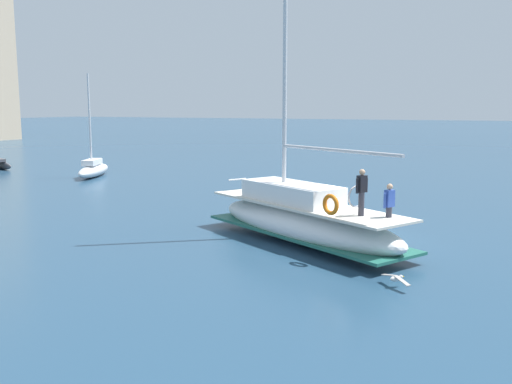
{
  "coord_description": "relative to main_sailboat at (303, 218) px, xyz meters",
  "views": [
    {
      "loc": [
        -20.52,
        -5.57,
        5.1
      ],
      "look_at": [
        -1.01,
        3.74,
        1.8
      ],
      "focal_mm": 39.43,
      "sensor_mm": 36.0,
      "label": 1
    }
  ],
  "objects": [
    {
      "name": "ground_plane",
      "position": [
        0.97,
        -1.81,
        -0.92
      ],
      "size": [
        400.0,
        400.0,
        0.0
      ],
      "primitive_type": "plane",
      "color": "navy"
    },
    {
      "name": "main_sailboat",
      "position": [
        0.0,
        0.0,
        0.0
      ],
      "size": [
        6.64,
        9.6,
        14.4
      ],
      "color": "white",
      "rests_on": "ground"
    },
    {
      "name": "moored_catamaran",
      "position": [
        12.22,
        20.98,
        -0.34
      ],
      "size": [
        5.62,
        3.44,
        7.4
      ],
      "color": "silver",
      "rests_on": "ground"
    },
    {
      "name": "seagull",
      "position": [
        -3.96,
        -4.35,
        -0.65
      ],
      "size": [
        0.86,
        0.98,
        0.17
      ],
      "color": "silver",
      "rests_on": "ground"
    },
    {
      "name": "mooring_buoy",
      "position": [
        6.67,
        2.51,
        -0.74
      ],
      "size": [
        0.61,
        0.61,
        0.9
      ],
      "color": "#EA4C19",
      "rests_on": "ground"
    }
  ]
}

